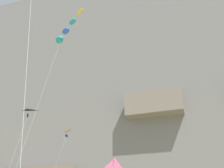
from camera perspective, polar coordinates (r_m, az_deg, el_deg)
The scene contains 4 objects.
cliff_face at distance 72.15m, azimuth 10.37°, elevation -4.14°, with size 180.00×33.69×66.19m.
kite_delta_far_right at distance 35.81m, azimuth -17.46°, elevation -6.13°, with size 1.85×3.93×16.80m.
kite_delta_near_cliff at distance 42.67m, azimuth -10.12°, elevation -10.82°, with size 2.52×4.98×16.83m.
kite_windsock_low_right at distance 33.94m, azimuth -9.68°, elevation 10.62°, with size 6.26×5.35×25.56m.
Camera 1 is at (6.36, 0.14, 3.21)m, focal length 44.04 mm.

